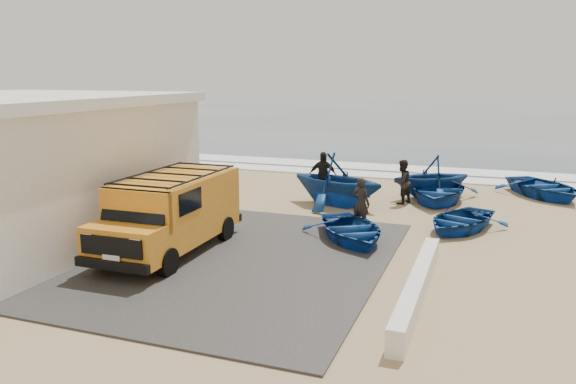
% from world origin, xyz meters
% --- Properties ---
extents(ground, '(160.00, 160.00, 0.00)m').
position_xyz_m(ground, '(0.00, 0.00, 0.00)').
color(ground, tan).
extents(slab, '(12.00, 10.00, 0.05)m').
position_xyz_m(slab, '(-2.00, -2.00, 0.03)').
color(slab, '#393734').
rests_on(slab, ground).
extents(ocean, '(180.00, 88.00, 0.01)m').
position_xyz_m(ocean, '(0.00, 56.00, 0.00)').
color(ocean, '#385166').
rests_on(ocean, ground).
extents(surf_line, '(180.00, 1.60, 0.06)m').
position_xyz_m(surf_line, '(0.00, 12.00, 0.03)').
color(surf_line, white).
rests_on(surf_line, ground).
extents(surf_wash, '(180.00, 2.20, 0.04)m').
position_xyz_m(surf_wash, '(0.00, 14.50, 0.02)').
color(surf_wash, white).
rests_on(surf_wash, ground).
extents(building, '(8.40, 9.40, 4.30)m').
position_xyz_m(building, '(-7.50, -2.00, 2.16)').
color(building, white).
rests_on(building, ground).
extents(parapet, '(0.35, 6.00, 0.55)m').
position_xyz_m(parapet, '(5.00, -3.00, 0.28)').
color(parapet, silver).
rests_on(parapet, ground).
extents(van, '(2.14, 5.18, 2.21)m').
position_xyz_m(van, '(-1.92, -1.99, 1.19)').
color(van, orange).
rests_on(van, ground).
extents(boat_near_left, '(3.93, 4.25, 0.72)m').
position_xyz_m(boat_near_left, '(2.53, 0.75, 0.36)').
color(boat_near_left, navy).
rests_on(boat_near_left, ground).
extents(boat_near_right, '(3.40, 3.93, 0.68)m').
position_xyz_m(boat_near_right, '(5.53, 3.10, 0.34)').
color(boat_near_right, navy).
rests_on(boat_near_right, ground).
extents(boat_mid_left, '(4.61, 4.27, 2.00)m').
position_xyz_m(boat_mid_left, '(0.88, 5.14, 1.00)').
color(boat_mid_left, navy).
rests_on(boat_mid_left, ground).
extents(boat_mid_right, '(3.12, 4.32, 0.88)m').
position_xyz_m(boat_mid_right, '(4.43, 7.23, 0.44)').
color(boat_mid_right, navy).
rests_on(boat_mid_right, ground).
extents(boat_far_left, '(4.35, 4.25, 1.74)m').
position_xyz_m(boat_far_left, '(4.11, 7.75, 0.87)').
color(boat_far_left, navy).
rests_on(boat_far_left, ground).
extents(boat_far_right, '(4.44, 4.83, 0.82)m').
position_xyz_m(boat_far_right, '(8.41, 9.49, 0.41)').
color(boat_far_right, navy).
rests_on(boat_far_right, ground).
extents(fisherman_front, '(0.71, 0.59, 1.68)m').
position_xyz_m(fisherman_front, '(2.51, 2.20, 0.84)').
color(fisherman_front, black).
rests_on(fisherman_front, ground).
extents(fisherman_middle, '(0.98, 1.05, 1.71)m').
position_xyz_m(fisherman_middle, '(3.16, 6.28, 0.86)').
color(fisherman_middle, black).
rests_on(fisherman_middle, ground).
extents(fisherman_back, '(1.19, 0.64, 1.93)m').
position_xyz_m(fisherman_back, '(0.10, 5.90, 0.96)').
color(fisherman_back, black).
rests_on(fisherman_back, ground).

